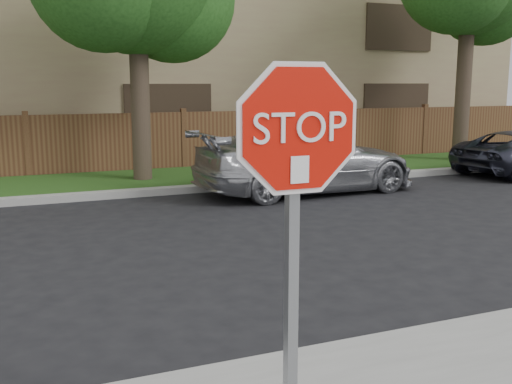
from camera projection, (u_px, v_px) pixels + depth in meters
name	position (u px, v px, depth m)	size (l,w,h in m)	color
far_curb	(35.00, 200.00, 11.98)	(70.00, 0.30, 0.15)	gray
grass_strip	(32.00, 187.00, 13.49)	(70.00, 3.00, 0.12)	#1E4714
fence	(27.00, 148.00, 14.81)	(70.00, 0.12, 1.60)	#4D2C1B
apartment_building	(16.00, 47.00, 19.40)	(35.20, 9.20, 7.20)	#9E8362
stop_sign	(296.00, 187.00, 3.31)	(1.01, 0.13, 2.55)	gray
sedan_right	(306.00, 160.00, 13.10)	(2.04, 5.01, 1.45)	#B2B3B9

